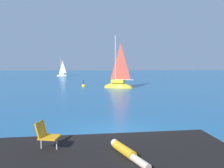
# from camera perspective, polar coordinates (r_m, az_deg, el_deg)

# --- Properties ---
(ground_plane) EXTENTS (160.00, 160.00, 0.00)m
(ground_plane) POSITION_cam_1_polar(r_m,az_deg,el_deg) (10.43, 0.50, -12.48)
(ground_plane) COLOR #236093
(shore_ledge) EXTENTS (8.63, 4.09, 0.74)m
(shore_ledge) POSITION_cam_1_polar(r_m,az_deg,el_deg) (6.61, -5.79, -20.10)
(shore_ledge) COLOR black
(shore_ledge) RESTS_ON ground
(boulder_seaward) EXTENTS (1.07, 0.86, 0.78)m
(boulder_seaward) POSITION_cam_1_polar(r_m,az_deg,el_deg) (9.16, -19.31, -15.39)
(boulder_seaward) COLOR black
(boulder_seaward) RESTS_ON ground
(boulder_inland) EXTENTS (0.72, 0.80, 0.52)m
(boulder_inland) POSITION_cam_1_polar(r_m,az_deg,el_deg) (8.54, 0.03, -16.64)
(boulder_inland) COLOR black
(boulder_inland) RESTS_ON ground
(sailboat_near) EXTENTS (3.96, 2.67, 7.16)m
(sailboat_near) POSITION_cam_1_polar(r_m,az_deg,el_deg) (28.30, 1.60, -0.21)
(sailboat_near) COLOR yellow
(sailboat_near) RESTS_ON ground
(sailboat_far) EXTENTS (2.60, 1.25, 4.74)m
(sailboat_far) POSITION_cam_1_polar(r_m,az_deg,el_deg) (54.11, -12.53, 2.26)
(sailboat_far) COLOR white
(sailboat_far) RESTS_ON ground
(person_sunbather) EXTENTS (0.88, 1.65, 0.25)m
(person_sunbather) POSITION_cam_1_polar(r_m,az_deg,el_deg) (6.26, 3.69, -16.74)
(person_sunbather) COLOR gold
(person_sunbather) RESTS_ON shore_ledge
(beach_chair) EXTENTS (0.68, 0.59, 0.80)m
(beach_chair) POSITION_cam_1_polar(r_m,az_deg,el_deg) (6.88, -16.42, -12.00)
(beach_chair) COLOR orange
(beach_chair) RESTS_ON shore_ledge
(marker_buoy) EXTENTS (0.56, 0.56, 1.13)m
(marker_buoy) POSITION_cam_1_polar(r_m,az_deg,el_deg) (30.46, -7.17, -0.57)
(marker_buoy) COLOR yellow
(marker_buoy) RESTS_ON ground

